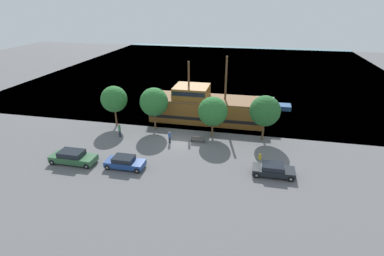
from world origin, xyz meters
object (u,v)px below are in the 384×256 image
object	(u,v)px
parked_car_curb_mid	(73,157)
pedestrian_walking_far	(120,130)
parked_car_curb_front	(273,170)
pirate_ship	(207,107)
pedestrian_walking_near	(170,137)
fire_hydrant	(260,156)
moored_boat_dockside	(267,104)
parked_car_curb_rear	(125,162)
bench_promenade_east	(198,139)

from	to	relation	value
parked_car_curb_mid	pedestrian_walking_far	size ratio (longest dim) A/B	2.78
parked_car_curb_front	pedestrian_walking_far	size ratio (longest dim) A/B	2.34
pirate_ship	parked_car_curb_mid	bearing A→B (deg)	-127.63
pedestrian_walking_near	parked_car_curb_front	bearing A→B (deg)	-22.15
fire_hydrant	pedestrian_walking_far	size ratio (longest dim) A/B	0.43
moored_boat_dockside	pedestrian_walking_near	bearing A→B (deg)	-127.23
parked_car_curb_rear	pedestrian_walking_far	size ratio (longest dim) A/B	2.31
moored_boat_dockside	pirate_ship	bearing A→B (deg)	-141.16
parked_car_curb_rear	bench_promenade_east	bearing A→B (deg)	50.07
parked_car_curb_mid	parked_car_curb_front	bearing A→B (deg)	5.36
pirate_ship	bench_promenade_east	xyz separation A→B (m)	(0.15, -7.91, -1.47)
parked_car_curb_front	bench_promenade_east	distance (m)	10.69
pirate_ship	moored_boat_dockside	size ratio (longest dim) A/B	2.43
fire_hydrant	pedestrian_walking_near	world-z (taller)	pedestrian_walking_near
pirate_ship	parked_car_curb_mid	distance (m)	19.93
parked_car_curb_rear	pedestrian_walking_near	distance (m)	7.40
moored_boat_dockside	parked_car_curb_front	distance (m)	20.82
parked_car_curb_rear	fire_hydrant	bearing A→B (deg)	18.79
parked_car_curb_mid	pirate_ship	bearing A→B (deg)	52.37
parked_car_curb_front	fire_hydrant	world-z (taller)	parked_car_curb_front
parked_car_curb_rear	moored_boat_dockside	bearing A→B (deg)	56.43
moored_boat_dockside	bench_promenade_east	world-z (taller)	moored_boat_dockside
fire_hydrant	bench_promenade_east	bearing A→B (deg)	159.51
pedestrian_walking_far	parked_car_curb_front	bearing A→B (deg)	-15.58
parked_car_curb_mid	pedestrian_walking_far	distance (m)	7.63
parked_car_curb_mid	parked_car_curb_rear	distance (m)	5.93
parked_car_curb_mid	bench_promenade_east	world-z (taller)	parked_car_curb_mid
parked_car_curb_mid	pedestrian_walking_far	world-z (taller)	pedestrian_walking_far
parked_car_curb_front	bench_promenade_east	xyz separation A→B (m)	(-8.94, 5.86, -0.20)
pirate_ship	pedestrian_walking_far	size ratio (longest dim) A/B	9.88
pedestrian_walking_near	pedestrian_walking_far	world-z (taller)	pedestrian_walking_far
pedestrian_walking_far	fire_hydrant	bearing A→B (deg)	-7.43
pirate_ship	fire_hydrant	size ratio (longest dim) A/B	23.11
bench_promenade_east	pedestrian_walking_far	world-z (taller)	pedestrian_walking_far
fire_hydrant	parked_car_curb_rear	bearing A→B (deg)	-161.21
parked_car_curb_mid	fire_hydrant	world-z (taller)	parked_car_curb_mid
moored_boat_dockside	bench_promenade_east	distance (m)	17.26
pirate_ship	pedestrian_walking_near	xyz separation A→B (m)	(-3.24, -8.74, -1.12)
pedestrian_walking_near	parked_car_curb_mid	bearing A→B (deg)	-141.77
moored_boat_dockside	parked_car_curb_mid	distance (m)	30.95
moored_boat_dockside	fire_hydrant	bearing A→B (deg)	-93.16
parked_car_curb_mid	pedestrian_walking_near	world-z (taller)	pedestrian_walking_near
moored_boat_dockside	bench_promenade_east	size ratio (longest dim) A/B	4.18
pirate_ship	pedestrian_walking_far	world-z (taller)	pirate_ship
pirate_ship	parked_car_curb_front	size ratio (longest dim) A/B	4.22
pirate_ship	pedestrian_walking_near	size ratio (longest dim) A/B	11.19
moored_boat_dockside	pedestrian_walking_far	xyz separation A→B (m)	(-18.79, -15.49, 0.29)
parked_car_curb_front	pedestrian_walking_near	distance (m)	13.32
parked_car_curb_front	parked_car_curb_mid	bearing A→B (deg)	-174.64
bench_promenade_east	parked_car_curb_mid	bearing A→B (deg)	-147.45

